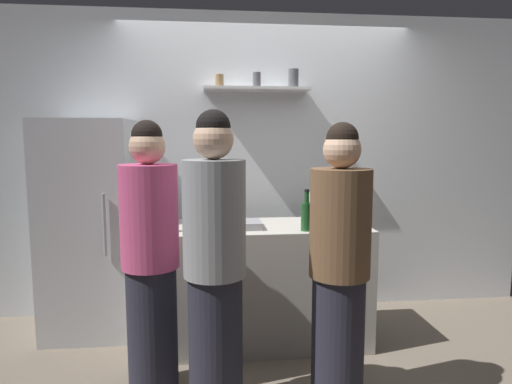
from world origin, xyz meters
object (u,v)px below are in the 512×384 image
refrigerator (90,228)px  water_bottle_plastic (310,208)px  person_brown_jacket (339,270)px  wine_bottle_dark_glass (153,209)px  wine_bottle_amber_glass (204,214)px  utensil_holder (325,218)px  wine_bottle_green_glass (307,215)px  person_pink_top (151,261)px  person_grey_hoodie (215,268)px  baking_pan (237,225)px  wine_bottle_pale_glass (154,215)px

refrigerator → water_bottle_plastic: 1.72m
person_brown_jacket → refrigerator: bearing=168.6°
wine_bottle_dark_glass → wine_bottle_amber_glass: bearing=-24.2°
refrigerator → utensil_holder: (1.76, -0.43, 0.12)m
utensil_holder → wine_bottle_amber_glass: (-0.87, 0.07, 0.04)m
utensil_holder → water_bottle_plastic: bearing=107.8°
wine_bottle_green_glass → wine_bottle_dark_glass: bearing=162.7°
wine_bottle_dark_glass → person_brown_jacket: bearing=-40.7°
refrigerator → person_pink_top: refrigerator is taller
wine_bottle_dark_glass → person_grey_hoodie: size_ratio=0.19×
baking_pan → wine_bottle_amber_glass: bearing=172.5°
refrigerator → utensil_holder: 1.82m
wine_bottle_pale_glass → water_bottle_plastic: 1.18m
wine_bottle_amber_glass → person_brown_jacket: person_brown_jacket is taller
person_pink_top → person_grey_hoodie: bearing=66.7°
refrigerator → utensil_holder: size_ratio=7.57×
refrigerator → wine_bottle_pale_glass: 0.77m
utensil_holder → water_bottle_plastic: water_bottle_plastic is taller
refrigerator → person_grey_hoodie: size_ratio=0.99×
utensil_holder → wine_bottle_dark_glass: wine_bottle_dark_glass is taller
baking_pan → wine_bottle_green_glass: bearing=-16.3°
wine_bottle_green_glass → water_bottle_plastic: size_ratio=1.13×
person_grey_hoodie → person_brown_jacket: person_grey_hoodie is taller
water_bottle_plastic → person_pink_top: 1.32m
wine_bottle_dark_glass → wine_bottle_green_glass: (1.09, -0.34, -0.01)m
water_bottle_plastic → person_pink_top: (-1.12, -0.67, -0.20)m
wine_bottle_dark_glass → person_pink_top: bearing=-85.0°
wine_bottle_green_glass → person_brown_jacket: size_ratio=0.18×
refrigerator → wine_bottle_dark_glass: 0.58m
baking_pan → person_brown_jacket: (0.52, -0.78, -0.12)m
wine_bottle_green_glass → person_grey_hoodie: 0.93m
wine_bottle_pale_glass → person_pink_top: bearing=-86.7°
baking_pan → wine_bottle_green_glass: size_ratio=1.17×
utensil_holder → person_pink_top: (-1.18, -0.48, -0.15)m
utensil_holder → water_bottle_plastic: 0.21m
water_bottle_plastic → refrigerator: bearing=172.0°
wine_bottle_amber_glass → person_brown_jacket: (0.76, -0.81, -0.20)m
utensil_holder → person_pink_top: bearing=-158.0°
wine_bottle_green_glass → baking_pan: bearing=163.7°
person_brown_jacket → person_pink_top: person_pink_top is taller
wine_bottle_amber_glass → person_grey_hoodie: person_grey_hoodie is taller
wine_bottle_dark_glass → person_brown_jacket: (1.14, -0.98, -0.21)m
wine_bottle_pale_glass → wine_bottle_amber_glass: bearing=22.1°
wine_bottle_pale_glass → person_grey_hoodie: size_ratio=0.19×
refrigerator → wine_bottle_amber_glass: bearing=-22.5°
utensil_holder → person_grey_hoodie: 1.11m
person_brown_jacket → utensil_holder: bearing=105.7°
wine_bottle_pale_glass → utensil_holder: bearing=3.3°
person_pink_top → wine_bottle_pale_glass: bearing=-164.3°
utensil_holder → wine_bottle_pale_glass: (-1.21, -0.07, 0.06)m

